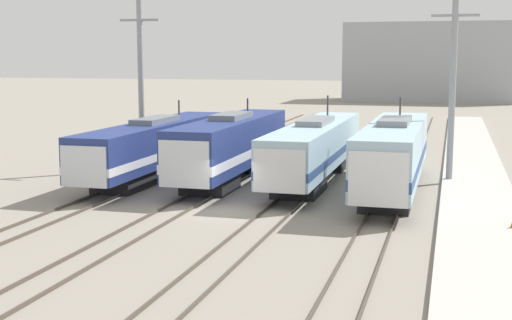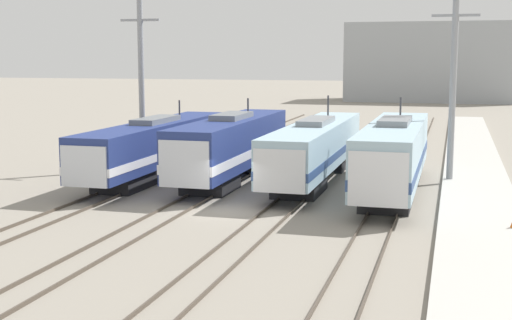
{
  "view_description": "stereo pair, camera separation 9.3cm",
  "coord_description": "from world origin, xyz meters",
  "views": [
    {
      "loc": [
        10.92,
        -33.8,
        7.81
      ],
      "look_at": [
        0.95,
        2.2,
        2.38
      ],
      "focal_mm": 50.0,
      "sensor_mm": 36.0,
      "label": 1
    },
    {
      "loc": [
        11.01,
        -33.77,
        7.81
      ],
      "look_at": [
        0.95,
        2.2,
        2.38
      ],
      "focal_mm": 50.0,
      "sensor_mm": 36.0,
      "label": 2
    }
  ],
  "objects": [
    {
      "name": "depot_building",
      "position": [
        6.94,
        96.51,
        6.83
      ],
      "size": [
        29.6,
        13.32,
        13.66
      ],
      "color": "#9EA3A8",
      "rests_on": "ground_plane"
    },
    {
      "name": "locomotive_far_right",
      "position": [
        7.75,
        7.0,
        2.22
      ],
      "size": [
        3.04,
        17.75,
        5.31
      ],
      "color": "#232326",
      "rests_on": "ground_plane"
    },
    {
      "name": "rail_pair_center_left",
      "position": [
        -2.58,
        0.0,
        0.07
      ],
      "size": [
        1.51,
        120.0,
        0.15
      ],
      "color": "#4C4238",
      "rests_on": "ground_plane"
    },
    {
      "name": "ground_plane",
      "position": [
        0.0,
        0.0,
        0.0
      ],
      "size": [
        400.0,
        400.0,
        0.0
      ],
      "primitive_type": "plane",
      "color": "gray"
    },
    {
      "name": "catenary_tower_left",
      "position": [
        -9.86,
        11.56,
        6.01
      ],
      "size": [
        2.83,
        0.4,
        11.68
      ],
      "color": "gray",
      "rests_on": "ground_plane"
    },
    {
      "name": "platform",
      "position": [
        12.45,
        0.0,
        0.14
      ],
      "size": [
        4.0,
        120.0,
        0.28
      ],
      "color": "#B7B5AD",
      "rests_on": "ground_plane"
    },
    {
      "name": "locomotive_far_left",
      "position": [
        -7.75,
        8.55,
        2.02
      ],
      "size": [
        2.94,
        19.08,
        4.77
      ],
      "color": "black",
      "rests_on": "ground_plane"
    },
    {
      "name": "rail_pair_far_right",
      "position": [
        7.75,
        0.0,
        0.07
      ],
      "size": [
        1.5,
        120.0,
        0.15
      ],
      "color": "#4C4238",
      "rests_on": "ground_plane"
    },
    {
      "name": "locomotive_center_right",
      "position": [
        2.58,
        10.01,
        2.04
      ],
      "size": [
        3.0,
        19.66,
        5.17
      ],
      "color": "#232326",
      "rests_on": "ground_plane"
    },
    {
      "name": "catenary_tower_right",
      "position": [
        10.85,
        11.56,
        6.01
      ],
      "size": [
        2.83,
        0.4,
        11.68
      ],
      "color": "gray",
      "rests_on": "ground_plane"
    },
    {
      "name": "rail_pair_center_right",
      "position": [
        2.58,
        0.0,
        0.07
      ],
      "size": [
        1.51,
        120.0,
        0.15
      ],
      "color": "#4C4238",
      "rests_on": "ground_plane"
    },
    {
      "name": "locomotive_center_left",
      "position": [
        -2.58,
        8.73,
        2.19
      ],
      "size": [
        3.11,
        16.79,
        5.0
      ],
      "color": "black",
      "rests_on": "ground_plane"
    },
    {
      "name": "rail_pair_far_left",
      "position": [
        -7.75,
        0.0,
        0.07
      ],
      "size": [
        1.5,
        120.0,
        0.15
      ],
      "color": "#4C4238",
      "rests_on": "ground_plane"
    }
  ]
}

